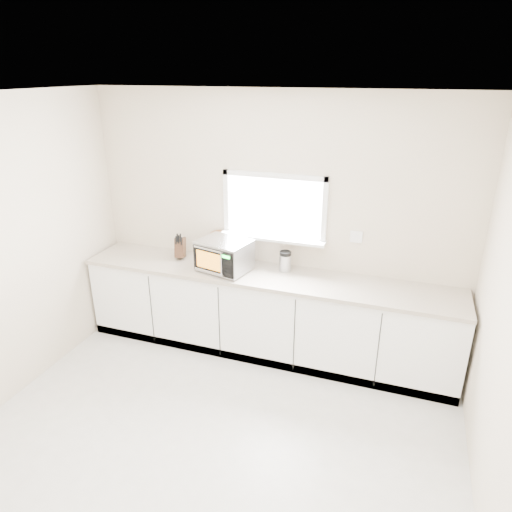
% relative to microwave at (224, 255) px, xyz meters
% --- Properties ---
extents(ground, '(4.00, 4.00, 0.00)m').
position_rel_microwave_xyz_m(ground, '(0.43, -1.64, -1.09)').
color(ground, beige).
rests_on(ground, ground).
extents(back_wall, '(4.00, 0.17, 2.70)m').
position_rel_microwave_xyz_m(back_wall, '(0.43, 0.36, 0.27)').
color(back_wall, beige).
rests_on(back_wall, ground).
extents(cabinets, '(3.92, 0.60, 0.88)m').
position_rel_microwave_xyz_m(cabinets, '(0.43, 0.06, -0.65)').
color(cabinets, white).
rests_on(cabinets, ground).
extents(countertop, '(3.92, 0.64, 0.04)m').
position_rel_microwave_xyz_m(countertop, '(0.43, 0.05, -0.19)').
color(countertop, '#B4AB94').
rests_on(countertop, cabinets).
extents(microwave, '(0.58, 0.50, 0.33)m').
position_rel_microwave_xyz_m(microwave, '(0.00, 0.00, 0.00)').
color(microwave, black).
rests_on(microwave, countertop).
extents(knife_block, '(0.15, 0.23, 0.30)m').
position_rel_microwave_xyz_m(knife_block, '(-0.59, 0.15, -0.04)').
color(knife_block, '#462B19').
rests_on(knife_block, countertop).
extents(cutting_board, '(0.32, 0.08, 0.32)m').
position_rel_microwave_xyz_m(cutting_board, '(-0.18, 0.30, -0.01)').
color(cutting_board, '#A66440').
rests_on(cutting_board, countertop).
extents(coffee_grinder, '(0.14, 0.14, 0.22)m').
position_rel_microwave_xyz_m(coffee_grinder, '(0.60, 0.20, -0.06)').
color(coffee_grinder, '#BBBDC3').
rests_on(coffee_grinder, countertop).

